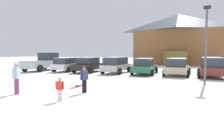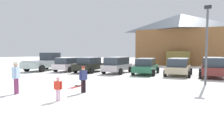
{
  "view_description": "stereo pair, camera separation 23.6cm",
  "coord_description": "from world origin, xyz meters",
  "px_view_note": "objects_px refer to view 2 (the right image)",
  "views": [
    {
      "loc": [
        5.74,
        -5.33,
        2.14
      ],
      "look_at": [
        0.69,
        7.32,
        1.16
      ],
      "focal_mm": 32.0,
      "sensor_mm": 36.0,
      "label": 1
    },
    {
      "loc": [
        5.95,
        -5.24,
        2.14
      ],
      "look_at": [
        0.69,
        7.32,
        1.16
      ],
      "focal_mm": 32.0,
      "sensor_mm": 36.0,
      "label": 2
    }
  ],
  "objects_px": {
    "parked_white_suv": "(69,64)",
    "parked_silver_wagon": "(117,65)",
    "parked_beige_suv": "(179,66)",
    "lamp_post": "(207,40)",
    "pickup_truck": "(46,62)",
    "skier_adult_in_blue_parka": "(16,76)",
    "skier_child_in_red_jacket": "(58,88)",
    "parked_black_sedan": "(90,65)",
    "pair_of_skis": "(77,86)",
    "ski_lodge": "(180,39)",
    "parked_green_coupe": "(146,66)",
    "parked_maroon_van": "(213,67)",
    "skier_teen_in_navy_coat": "(83,78)"
  },
  "relations": [
    {
      "from": "parked_white_suv",
      "to": "parked_silver_wagon",
      "type": "bearing_deg",
      "value": 0.84
    },
    {
      "from": "parked_beige_suv",
      "to": "lamp_post",
      "type": "bearing_deg",
      "value": -66.54
    },
    {
      "from": "pickup_truck",
      "to": "skier_adult_in_blue_parka",
      "type": "height_order",
      "value": "pickup_truck"
    },
    {
      "from": "skier_child_in_red_jacket",
      "to": "lamp_post",
      "type": "height_order",
      "value": "lamp_post"
    },
    {
      "from": "parked_black_sedan",
      "to": "lamp_post",
      "type": "relative_size",
      "value": 0.89
    },
    {
      "from": "parked_beige_suv",
      "to": "pair_of_skis",
      "type": "height_order",
      "value": "parked_beige_suv"
    },
    {
      "from": "ski_lodge",
      "to": "parked_beige_suv",
      "type": "relative_size",
      "value": 3.67
    },
    {
      "from": "parked_white_suv",
      "to": "pair_of_skis",
      "type": "bearing_deg",
      "value": -52.65
    },
    {
      "from": "parked_silver_wagon",
      "to": "skier_child_in_red_jacket",
      "type": "distance_m",
      "value": 12.43
    },
    {
      "from": "pair_of_skis",
      "to": "parked_beige_suv",
      "type": "bearing_deg",
      "value": 58.55
    },
    {
      "from": "ski_lodge",
      "to": "parked_green_coupe",
      "type": "relative_size",
      "value": 3.2
    },
    {
      "from": "skier_child_in_red_jacket",
      "to": "parked_silver_wagon",
      "type": "bearing_deg",
      "value": 99.06
    },
    {
      "from": "parked_maroon_van",
      "to": "pair_of_skis",
      "type": "distance_m",
      "value": 11.99
    },
    {
      "from": "skier_teen_in_navy_coat",
      "to": "lamp_post",
      "type": "height_order",
      "value": "lamp_post"
    },
    {
      "from": "skier_adult_in_blue_parka",
      "to": "pair_of_skis",
      "type": "height_order",
      "value": "skier_adult_in_blue_parka"
    },
    {
      "from": "skier_adult_in_blue_parka",
      "to": "parked_green_coupe",
      "type": "bearing_deg",
      "value": 71.55
    },
    {
      "from": "parked_green_coupe",
      "to": "skier_teen_in_navy_coat",
      "type": "bearing_deg",
      "value": -95.35
    },
    {
      "from": "parked_silver_wagon",
      "to": "lamp_post",
      "type": "height_order",
      "value": "lamp_post"
    },
    {
      "from": "parked_white_suv",
      "to": "lamp_post",
      "type": "bearing_deg",
      "value": -18.16
    },
    {
      "from": "parked_maroon_van",
      "to": "skier_child_in_red_jacket",
      "type": "bearing_deg",
      "value": -119.89
    },
    {
      "from": "ski_lodge",
      "to": "skier_teen_in_navy_coat",
      "type": "relative_size",
      "value": 10.95
    },
    {
      "from": "ski_lodge",
      "to": "parked_beige_suv",
      "type": "height_order",
      "value": "ski_lodge"
    },
    {
      "from": "parked_beige_suv",
      "to": "skier_teen_in_navy_coat",
      "type": "relative_size",
      "value": 2.98
    },
    {
      "from": "ski_lodge",
      "to": "parked_white_suv",
      "type": "xyz_separation_m",
      "value": [
        -10.8,
        -18.96,
        -3.77
      ]
    },
    {
      "from": "pickup_truck",
      "to": "skier_adult_in_blue_parka",
      "type": "distance_m",
      "value": 14.32
    },
    {
      "from": "skier_teen_in_navy_coat",
      "to": "pair_of_skis",
      "type": "distance_m",
      "value": 2.15
    },
    {
      "from": "pickup_truck",
      "to": "skier_teen_in_navy_coat",
      "type": "height_order",
      "value": "pickup_truck"
    },
    {
      "from": "skier_adult_in_blue_parka",
      "to": "lamp_post",
      "type": "distance_m",
      "value": 11.82
    },
    {
      "from": "parked_white_suv",
      "to": "pickup_truck",
      "type": "relative_size",
      "value": 0.72
    },
    {
      "from": "skier_child_in_red_jacket",
      "to": "skier_adult_in_blue_parka",
      "type": "relative_size",
      "value": 0.63
    },
    {
      "from": "parked_white_suv",
      "to": "parked_black_sedan",
      "type": "height_order",
      "value": "parked_black_sedan"
    },
    {
      "from": "ski_lodge",
      "to": "lamp_post",
      "type": "bearing_deg",
      "value": -82.01
    },
    {
      "from": "parked_green_coupe",
      "to": "parked_maroon_van",
      "type": "height_order",
      "value": "parked_maroon_van"
    },
    {
      "from": "parked_black_sedan",
      "to": "lamp_post",
      "type": "distance_m",
      "value": 12.46
    },
    {
      "from": "pair_of_skis",
      "to": "lamp_post",
      "type": "xyz_separation_m",
      "value": [
        7.49,
        4.04,
        2.93
      ]
    },
    {
      "from": "parked_black_sedan",
      "to": "parked_green_coupe",
      "type": "bearing_deg",
      "value": 2.09
    },
    {
      "from": "ski_lodge",
      "to": "skier_teen_in_navy_coat",
      "type": "bearing_deg",
      "value": -95.56
    },
    {
      "from": "parked_beige_suv",
      "to": "parked_maroon_van",
      "type": "xyz_separation_m",
      "value": [
        2.85,
        -0.2,
        0.05
      ]
    },
    {
      "from": "parked_white_suv",
      "to": "parked_green_coupe",
      "type": "bearing_deg",
      "value": 1.48
    },
    {
      "from": "skier_adult_in_blue_parka",
      "to": "parked_beige_suv",
      "type": "bearing_deg",
      "value": 59.3
    },
    {
      "from": "parked_black_sedan",
      "to": "skier_teen_in_navy_coat",
      "type": "distance_m",
      "value": 11.43
    },
    {
      "from": "parked_silver_wagon",
      "to": "parked_beige_suv",
      "type": "distance_m",
      "value": 6.1
    },
    {
      "from": "parked_green_coupe",
      "to": "parked_maroon_van",
      "type": "distance_m",
      "value": 5.94
    },
    {
      "from": "parked_maroon_van",
      "to": "lamp_post",
      "type": "height_order",
      "value": "lamp_post"
    },
    {
      "from": "parked_black_sedan",
      "to": "skier_adult_in_blue_parka",
      "type": "xyz_separation_m",
      "value": [
        2.19,
        -11.79,
        0.11
      ]
    },
    {
      "from": "parked_maroon_van",
      "to": "skier_child_in_red_jacket",
      "type": "height_order",
      "value": "parked_maroon_van"
    },
    {
      "from": "parked_black_sedan",
      "to": "parked_green_coupe",
      "type": "height_order",
      "value": "parked_black_sedan"
    },
    {
      "from": "parked_black_sedan",
      "to": "parked_maroon_van",
      "type": "height_order",
      "value": "parked_maroon_van"
    },
    {
      "from": "parked_black_sedan",
      "to": "pickup_truck",
      "type": "relative_size",
      "value": 0.78
    },
    {
      "from": "parked_silver_wagon",
      "to": "skier_teen_in_navy_coat",
      "type": "xyz_separation_m",
      "value": [
        2.04,
        -10.25,
        -0.12
      ]
    }
  ]
}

